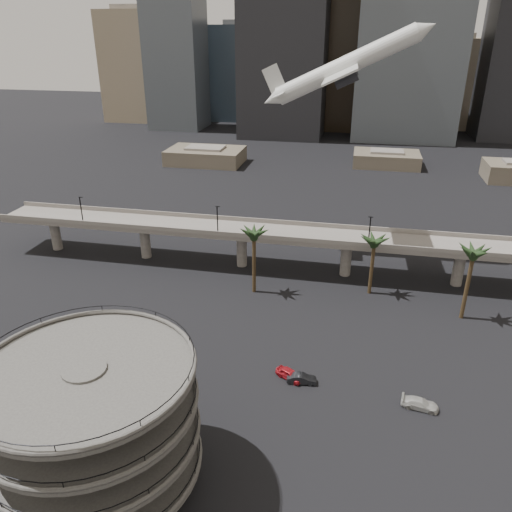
% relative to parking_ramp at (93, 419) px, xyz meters
% --- Properties ---
extents(ground, '(700.00, 700.00, 0.00)m').
position_rel_parking_ramp_xyz_m(ground, '(13.00, 4.00, -9.84)').
color(ground, black).
rests_on(ground, ground).
extents(parking_ramp, '(22.20, 22.20, 17.35)m').
position_rel_parking_ramp_xyz_m(parking_ramp, '(0.00, 0.00, 0.00)').
color(parking_ramp, '#494644').
rests_on(parking_ramp, ground).
extents(overpass, '(130.00, 9.30, 14.70)m').
position_rel_parking_ramp_xyz_m(overpass, '(13.00, 59.00, -2.50)').
color(overpass, slate).
rests_on(overpass, ground).
extents(palm_trees, '(42.40, 10.40, 14.00)m').
position_rel_parking_ramp_xyz_m(palm_trees, '(27.02, 48.65, 1.59)').
color(palm_trees, '#42311C').
rests_on(palm_trees, ground).
extents(low_buildings, '(135.00, 27.50, 6.80)m').
position_rel_parking_ramp_xyz_m(low_buildings, '(19.89, 146.30, -6.97)').
color(low_buildings, brown).
rests_on(low_buildings, ground).
extents(skyline, '(269.00, 86.00, 123.96)m').
position_rel_parking_ramp_xyz_m(skyline, '(28.11, 221.08, 35.51)').
color(skyline, gray).
rests_on(skyline, ground).
extents(airborne_jet, '(34.04, 31.31, 18.35)m').
position_rel_parking_ramp_xyz_m(airborne_jet, '(20.58, 71.14, 29.94)').
color(airborne_jet, silver).
rests_on(airborne_jet, ground).
extents(car_a, '(4.73, 3.75, 1.51)m').
position_rel_parking_ramp_xyz_m(car_a, '(17.59, 23.03, -9.08)').
color(car_a, red).
rests_on(car_a, ground).
extents(car_b, '(4.41, 1.90, 1.41)m').
position_rel_parking_ramp_xyz_m(car_b, '(19.42, 22.43, -9.13)').
color(car_b, black).
rests_on(car_b, ground).
extents(car_c, '(5.16, 2.71, 1.43)m').
position_rel_parking_ramp_xyz_m(car_c, '(35.67, 20.40, -9.12)').
color(car_c, '#BABAB6').
rests_on(car_c, ground).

